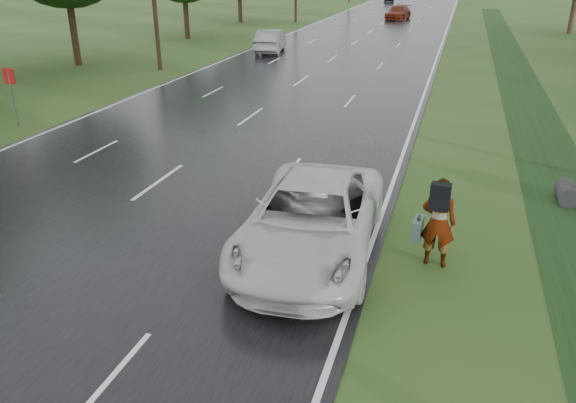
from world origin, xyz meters
The scene contains 10 objects.
road centered at (0.00, 45.00, 0.02)m, with size 14.00×180.00×0.04m, color black.
edge_stripe_east centered at (6.75, 45.00, 0.04)m, with size 0.12×180.00×0.01m, color silver.
edge_stripe_west centered at (-6.75, 45.00, 0.04)m, with size 0.12×180.00×0.01m, color silver.
center_line centered at (0.00, 45.00, 0.04)m, with size 0.12×180.00×0.01m, color silver.
drainage_ditch centered at (11.50, 18.71, 0.04)m, with size 2.20×120.00×0.56m.
road_sign centered at (-8.50, 12.00, 1.64)m, with size 0.50×0.06×2.30m.
pedestrian centered at (8.17, 5.35, 1.04)m, with size 0.92×0.86×2.01m.
white_pickup centered at (5.50, 5.00, 0.88)m, with size 2.77×6.01×1.67m, color silver.
silver_sedan centered at (-4.89, 33.41, 0.83)m, with size 1.68×4.81×1.58m, color gray.
far_car_red centered at (1.09, 60.80, 0.77)m, with size 2.05×5.05×1.47m, color maroon.
Camera 1 is at (8.23, -5.91, 6.15)m, focal length 35.00 mm.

